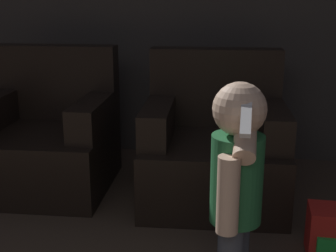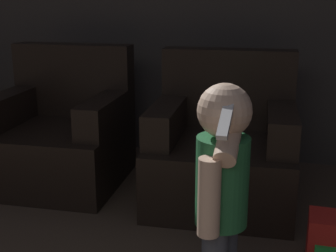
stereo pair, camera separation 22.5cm
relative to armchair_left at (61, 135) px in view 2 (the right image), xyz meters
The scene contains 4 objects.
armchair_left is the anchor object (origin of this frame).
armchair_right 1.07m from the armchair_left, ahead, with size 0.88×0.86×0.87m.
person_toddler 1.62m from the armchair_left, 39.76° to the right, with size 0.20×0.35×0.90m.
toy_backpack 1.78m from the armchair_left, 19.42° to the right, with size 0.21×0.20×0.24m.
Camera 2 is at (0.70, 1.10, 1.20)m, focal length 50.00 mm.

